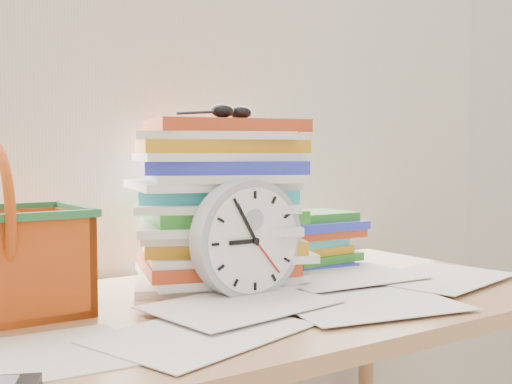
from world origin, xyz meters
TOP-DOWN VIEW (x-y plane):
  - curtain at (0.00, 1.98)m, footprint 2.40×0.01m
  - desk at (0.00, 1.60)m, footprint 1.40×0.70m
  - paper_stack at (0.07, 1.76)m, footprint 0.45×0.42m
  - clock at (0.04, 1.61)m, footprint 0.23×0.05m
  - sunglasses at (0.07, 1.70)m, footprint 0.16×0.15m
  - book_stack at (0.34, 1.79)m, footprint 0.24×0.19m
  - scattered_papers at (0.00, 1.60)m, footprint 1.26×0.42m

SIDE VIEW (x-z plane):
  - desk at x=0.00m, z-range 0.30..1.05m
  - scattered_papers at x=0.00m, z-range 0.75..0.77m
  - book_stack at x=0.34m, z-range 0.75..0.89m
  - clock at x=0.04m, z-range 0.75..0.98m
  - paper_stack at x=0.07m, z-range 0.75..1.11m
  - sunglasses at x=0.07m, z-range 1.11..1.14m
  - curtain at x=0.00m, z-range 0.05..2.55m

